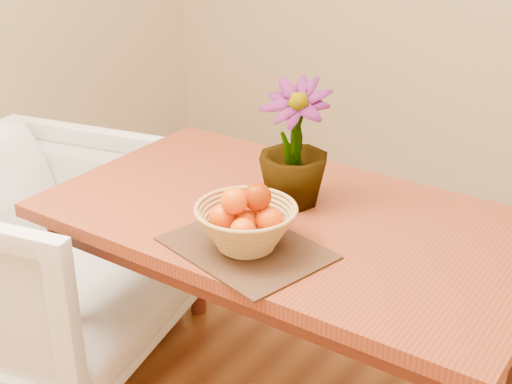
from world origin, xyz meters
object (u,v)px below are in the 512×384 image
Objects in this scene: wicker_basket at (246,229)px; potted_plant at (294,144)px; table at (291,241)px; armchair at (46,250)px.

wicker_basket is 0.33m from potted_plant.
potted_plant is at bearing 98.88° from wicker_basket.
armchair reaches higher than table.
potted_plant is 0.43× the size of armchair.
wicker_basket reaches higher than armchair.
potted_plant is 1.02m from armchair.
armchair is at bearing 175.60° from wicker_basket.
table is at bearing 92.06° from wicker_basket.
potted_plant is at bearing 119.72° from table.
wicker_basket is 0.99m from armchair.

